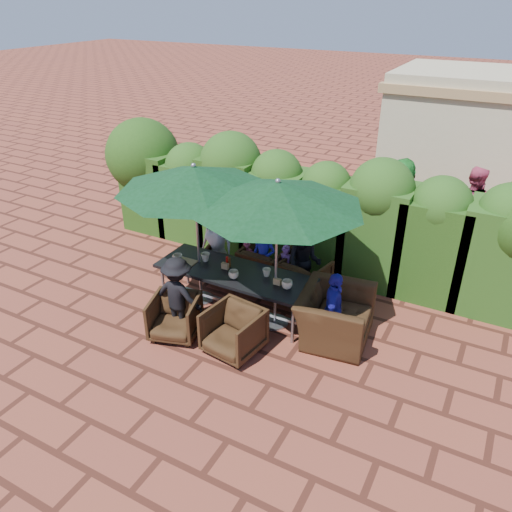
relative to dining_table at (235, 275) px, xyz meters
The scene contains 31 objects.
ground 0.74m from the dining_table, 45.49° to the right, with size 80.00×80.00×0.00m, color brown.
dining_table is the anchor object (origin of this frame).
umbrella_left 1.68m from the dining_table, behind, with size 2.46×2.46×2.46m.
umbrella_right 1.71m from the dining_table, ahead, with size 2.57×2.57×2.46m.
chair_far_left 1.17m from the dining_table, 130.56° to the left, with size 0.68×0.64×0.70m, color black.
chair_far_mid 1.09m from the dining_table, 90.20° to the left, with size 0.77×0.72×0.79m, color black.
chair_far_right 1.31m from the dining_table, 49.54° to the left, with size 0.74×0.69×0.76m, color black.
chair_near_left 1.17m from the dining_table, 114.72° to the right, with size 0.71×0.66×0.73m, color black.
chair_near_right 1.12m from the dining_table, 60.78° to the right, with size 0.76×0.71×0.78m, color black.
chair_end_right 1.72m from the dining_table, ahead, with size 1.20×0.78×1.04m, color black.
adult_far_left 1.30m from the dining_table, 134.82° to the left, with size 0.64×0.38×1.30m, color silver.
adult_far_mid 0.88m from the dining_table, 84.78° to the left, with size 0.43×0.35×1.18m, color #1D1C9D.
adult_far_right 1.28m from the dining_table, 51.28° to the left, with size 0.61×0.37×1.27m, color black.
adult_near_left 1.00m from the dining_table, 119.80° to the right, with size 0.81×0.37×1.27m, color black.
adult_end_right 1.74m from the dining_table, ahead, with size 0.71×0.36×1.21m, color #1D1C9D.
child_left 1.10m from the dining_table, 108.13° to the left, with size 0.28×0.23×0.77m, color #CE486C.
child_right 1.12m from the dining_table, 65.28° to the left, with size 0.32×0.26×0.88m, color #9250AD.
pedestrian_a 4.21m from the dining_table, 66.41° to the left, with size 1.73×0.62×1.85m, color green.
pedestrian_b 5.27m from the dining_table, 55.17° to the left, with size 0.84×0.51×1.74m, color #CE486C.
pedestrian_c 5.48m from the dining_table, 48.17° to the left, with size 1.01×0.46×1.57m, color #9C9BA3.
cup_a 1.03m from the dining_table, behind, with size 0.17×0.17×0.13m, color beige.
cup_b 0.63m from the dining_table, behind, with size 0.15×0.15×0.14m, color beige.
cup_c 0.25m from the dining_table, 63.02° to the right, with size 0.16×0.16×0.13m, color beige.
cup_d 0.56m from the dining_table, 12.89° to the left, with size 0.14×0.14×0.13m, color beige.
cup_e 0.98m from the dining_table, ahead, with size 0.17×0.17×0.13m, color beige.
ketchup_bottle 0.28m from the dining_table, 152.07° to the left, with size 0.04×0.04×0.17m, color #B20C0A.
sauce_bottle 0.23m from the dining_table, 149.48° to the left, with size 0.04×0.04×0.17m, color #4C230C.
serving_tray 0.89m from the dining_table, behind, with size 0.35×0.25×0.02m, color olive.
number_block_left 0.22m from the dining_table, behind, with size 0.12×0.06×0.10m, color tan.
number_block_right 0.80m from the dining_table, ahead, with size 0.12×0.06×0.10m, color tan.
hedge_wall 2.19m from the dining_table, 88.79° to the left, with size 9.10×1.60×2.41m.
Camera 1 is at (3.42, -5.79, 4.77)m, focal length 35.00 mm.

